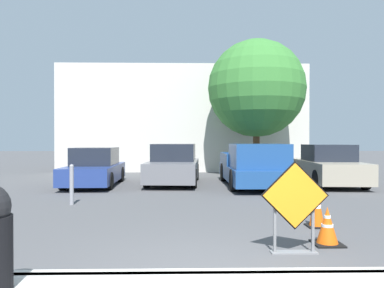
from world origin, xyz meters
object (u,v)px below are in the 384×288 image
(traffic_cone_nearest, at_px, (327,226))
(traffic_cone_fourth, at_px, (301,190))
(traffic_cone_second, at_px, (317,207))
(bollard_nearest, at_px, (72,183))
(road_closed_sign, at_px, (295,204))
(parked_car_second, at_px, (174,165))
(traffic_cone_third, at_px, (309,197))
(parked_car_nearest, at_px, (95,168))
(pickup_truck, at_px, (254,167))
(parked_car_third, at_px, (329,166))

(traffic_cone_nearest, xyz_separation_m, traffic_cone_fourth, (0.81, 3.94, 0.09))
(traffic_cone_second, distance_m, bollard_nearest, 6.28)
(traffic_cone_fourth, bearing_deg, road_closed_sign, -108.67)
(road_closed_sign, xyz_separation_m, parked_car_second, (-2.09, 9.43, -0.03))
(parked_car_second, bearing_deg, traffic_cone_fourth, 129.28)
(traffic_cone_third, relative_size, traffic_cone_fourth, 0.98)
(road_closed_sign, relative_size, parked_car_nearest, 0.33)
(traffic_cone_second, relative_size, bollard_nearest, 0.75)
(traffic_cone_nearest, relative_size, parked_car_second, 0.13)
(pickup_truck, relative_size, bollard_nearest, 4.99)
(traffic_cone_nearest, xyz_separation_m, parked_car_second, (-2.78, 8.94, 0.43))
(road_closed_sign, distance_m, traffic_cone_fourth, 4.70)
(road_closed_sign, xyz_separation_m, bollard_nearest, (-4.70, 4.46, -0.19))
(traffic_cone_fourth, distance_m, parked_car_second, 6.16)
(traffic_cone_nearest, xyz_separation_m, bollard_nearest, (-5.39, 3.97, 0.27))
(road_closed_sign, xyz_separation_m, pickup_truck, (0.94, 8.27, -0.04))
(traffic_cone_third, bearing_deg, parked_car_nearest, 138.21)
(traffic_cone_second, bearing_deg, parked_car_second, 111.73)
(road_closed_sign, xyz_separation_m, traffic_cone_third, (1.26, 3.12, -0.38))
(traffic_cone_third, xyz_separation_m, bollard_nearest, (-5.96, 1.34, 0.19))
(road_closed_sign, distance_m, parked_car_nearest, 10.19)
(parked_car_nearest, height_order, parked_car_second, parked_car_second)
(road_closed_sign, bearing_deg, parked_car_third, 65.79)
(road_closed_sign, height_order, traffic_cone_fourth, road_closed_sign)
(road_closed_sign, relative_size, bollard_nearest, 1.29)
(road_closed_sign, distance_m, traffic_cone_second, 2.04)
(traffic_cone_nearest, bearing_deg, bollard_nearest, 143.64)
(traffic_cone_nearest, distance_m, traffic_cone_fourth, 4.03)
(traffic_cone_third, bearing_deg, parked_car_third, 64.64)
(traffic_cone_second, bearing_deg, parked_car_third, 67.01)
(parked_car_nearest, xyz_separation_m, pickup_truck, (6.05, -0.54, 0.07))
(traffic_cone_nearest, relative_size, pickup_truck, 0.12)
(parked_car_second, xyz_separation_m, pickup_truck, (3.02, -1.16, -0.00))
(traffic_cone_second, height_order, traffic_cone_fourth, traffic_cone_second)
(traffic_cone_fourth, relative_size, parked_car_nearest, 0.19)
(parked_car_nearest, distance_m, parked_car_second, 3.09)
(traffic_cone_fourth, bearing_deg, traffic_cone_second, -101.18)
(road_closed_sign, relative_size, traffic_cone_second, 1.73)
(traffic_cone_nearest, height_order, parked_car_second, parked_car_second)
(traffic_cone_nearest, bearing_deg, traffic_cone_second, 77.60)
(traffic_cone_second, distance_m, parked_car_third, 7.67)
(traffic_cone_third, height_order, parked_car_nearest, parked_car_nearest)
(parked_car_nearest, bearing_deg, traffic_cone_fourth, 145.51)
(traffic_cone_nearest, bearing_deg, road_closed_sign, -144.60)
(traffic_cone_second, height_order, parked_car_second, parked_car_second)
(parked_car_third, height_order, bollard_nearest, parked_car_third)
(road_closed_sign, distance_m, parked_car_second, 9.66)
(traffic_cone_third, xyz_separation_m, parked_car_third, (2.70, 5.70, 0.34))
(road_closed_sign, bearing_deg, traffic_cone_nearest, 35.40)
(pickup_truck, relative_size, parked_car_third, 1.20)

